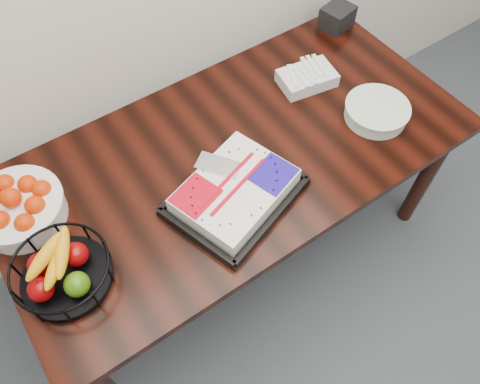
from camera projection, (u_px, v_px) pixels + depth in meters
table at (236, 165)px, 1.84m from camera, size 1.80×0.90×0.75m
cake_tray at (235, 192)px, 1.61m from camera, size 0.52×0.46×0.09m
tangerine_bowl at (16, 204)px, 1.54m from camera, size 0.31×0.31×0.20m
fruit_basket at (62, 271)px, 1.43m from camera, size 0.30×0.30×0.16m
plate_stack at (376, 112)px, 1.84m from camera, size 0.25×0.25×0.06m
fork_bag at (307, 78)px, 1.94m from camera, size 0.25×0.18×0.06m
napkin_box at (337, 17)px, 2.14m from camera, size 0.16×0.14×0.10m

